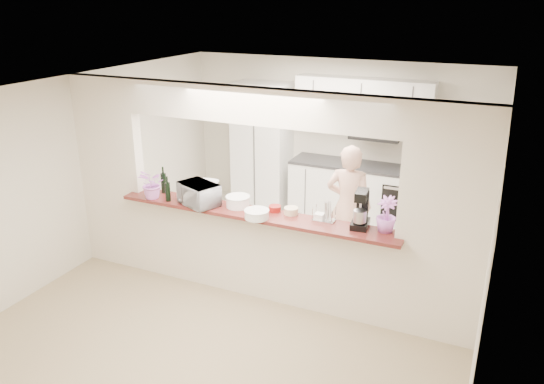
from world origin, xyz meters
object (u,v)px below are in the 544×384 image
Objects in this scene: stand_mixer at (361,210)px; refrigerator at (465,185)px; toaster_oven at (199,194)px; person at (348,207)px.

refrigerator is at bearing 71.89° from stand_mixer.
person reaches higher than toaster_oven.
refrigerator is 3.91m from toaster_oven.
toaster_oven is at bearing -175.08° from stand_mixer.
toaster_oven is at bearing 39.46° from person.
person is at bearing 111.71° from stand_mixer.
person is (-1.30, -1.44, -0.03)m from refrigerator.
person is (1.45, 1.31, -0.40)m from toaster_oven.
toaster_oven is at bearing -135.00° from refrigerator.
refrigerator reaches higher than stand_mixer.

